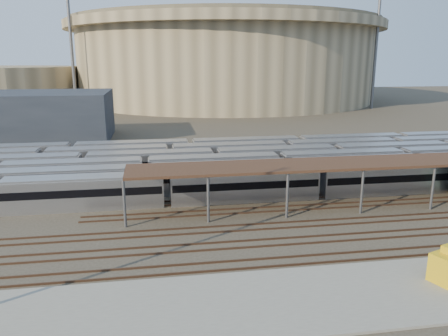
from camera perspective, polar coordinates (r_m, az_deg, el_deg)
ground at (r=45.30m, az=-2.57°, el=-7.71°), size 420.00×420.00×0.00m
apron at (r=31.59m, az=-8.72°, el=-18.05°), size 50.00×9.00×0.20m
subway_trains at (r=62.19m, az=-6.53°, el=0.04°), size 122.15×23.90×3.60m
inspection_shed at (r=54.32m, az=20.55°, el=0.61°), size 60.30×6.00×5.30m
empty_tracks at (r=40.69m, az=-1.74°, el=-10.18°), size 170.00×9.62×0.18m
stadium at (r=184.20m, az=0.10°, el=14.01°), size 124.00×124.00×32.50m
service_building at (r=102.10m, az=-26.53°, el=5.99°), size 42.00×20.00×10.00m
floodlight_0 at (r=153.92m, az=-19.30°, el=14.79°), size 4.00×1.00×38.40m
floodlight_2 at (r=160.32m, az=19.25°, el=14.73°), size 4.00×1.00×38.40m
floodlight_3 at (r=201.89m, az=-11.07°, el=14.96°), size 4.00×1.00×38.40m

